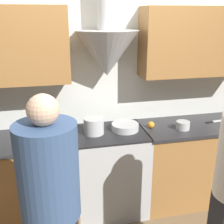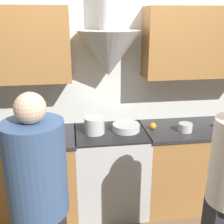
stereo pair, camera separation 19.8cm
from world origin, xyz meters
name	(u,v)px [view 1 (the left image)]	position (x,y,z in m)	size (l,w,h in m)	color
wall_back	(99,74)	(-0.05, 0.62, 1.48)	(8.40, 0.63, 2.60)	silver
counter_left	(3,184)	(-1.10, 0.36, 0.47)	(1.49, 0.62, 0.93)	#9E6B38
counter_right	(191,162)	(0.95, 0.36, 0.47)	(1.19, 0.62, 0.93)	#9E6B38
stove_range	(110,171)	(0.00, 0.36, 0.47)	(0.74, 0.60, 0.93)	#B7BABC
stock_pot	(94,126)	(-0.17, 0.35, 1.01)	(0.21, 0.21, 0.16)	#B7BABC
mixing_bowl	(125,127)	(0.17, 0.37, 0.96)	(0.28, 0.28, 0.07)	#B7BABC
orange_fruit	(151,125)	(0.45, 0.36, 0.96)	(0.07, 0.07, 0.07)	orange
saucepan	(183,125)	(0.76, 0.26, 0.97)	(0.14, 0.14, 0.08)	#B7BABC
chefs_knife	(215,121)	(1.22, 0.38, 0.93)	(0.24, 0.06, 0.01)	silver
person_foreground_left	(51,207)	(-0.61, -0.70, 0.91)	(0.38, 0.38, 1.66)	#28282D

